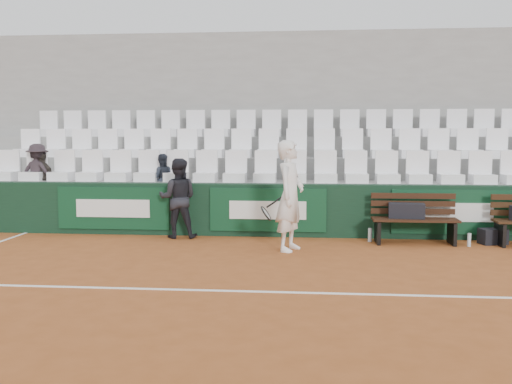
% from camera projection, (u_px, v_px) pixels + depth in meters
% --- Properties ---
extents(ground, '(80.00, 80.00, 0.00)m').
position_uv_depth(ground, '(262.00, 292.00, 7.00)').
color(ground, '#9A4E22').
rests_on(ground, ground).
extents(court_baseline, '(18.00, 0.06, 0.01)m').
position_uv_depth(court_baseline, '(262.00, 292.00, 7.00)').
color(court_baseline, white).
rests_on(court_baseline, ground).
extents(back_barrier, '(18.00, 0.34, 1.00)m').
position_uv_depth(back_barrier, '(282.00, 210.00, 10.90)').
color(back_barrier, black).
rests_on(back_barrier, ground).
extents(grandstand_tier_front, '(18.00, 0.95, 1.00)m').
position_uv_depth(grandstand_tier_front, '(280.00, 206.00, 11.53)').
color(grandstand_tier_front, gray).
rests_on(grandstand_tier_front, ground).
extents(grandstand_tier_mid, '(18.00, 0.95, 1.45)m').
position_uv_depth(grandstand_tier_mid, '(282.00, 191.00, 12.45)').
color(grandstand_tier_mid, gray).
rests_on(grandstand_tier_mid, ground).
extents(grandstand_tier_back, '(18.00, 0.95, 1.90)m').
position_uv_depth(grandstand_tier_back, '(284.00, 177.00, 13.37)').
color(grandstand_tier_back, '#959693').
rests_on(grandstand_tier_back, ground).
extents(grandstand_rear_wall, '(18.00, 0.30, 4.40)m').
position_uv_depth(grandstand_rear_wall, '(286.00, 124.00, 13.87)').
color(grandstand_rear_wall, gray).
rests_on(grandstand_rear_wall, ground).
extents(seat_row_front, '(11.90, 0.44, 0.63)m').
position_uv_depth(seat_row_front, '(280.00, 166.00, 11.28)').
color(seat_row_front, white).
rests_on(seat_row_front, grandstand_tier_front).
extents(seat_row_mid, '(11.90, 0.44, 0.63)m').
position_uv_depth(seat_row_mid, '(282.00, 143.00, 12.18)').
color(seat_row_mid, white).
rests_on(seat_row_mid, grandstand_tier_mid).
extents(seat_row_back, '(11.90, 0.44, 0.63)m').
position_uv_depth(seat_row_back, '(284.00, 123.00, 13.08)').
color(seat_row_back, white).
rests_on(seat_row_back, grandstand_tier_back).
extents(bench_left, '(1.50, 0.56, 0.45)m').
position_uv_depth(bench_left, '(415.00, 231.00, 10.14)').
color(bench_left, '#321A0F').
rests_on(bench_left, ground).
extents(sports_bag_left, '(0.65, 0.33, 0.27)m').
position_uv_depth(sports_bag_left, '(406.00, 211.00, 10.17)').
color(sports_bag_left, black).
rests_on(sports_bag_left, bench_left).
extents(sports_bag_ground, '(0.51, 0.39, 0.28)m').
position_uv_depth(sports_bag_ground, '(493.00, 236.00, 10.11)').
color(sports_bag_ground, black).
rests_on(sports_bag_ground, ground).
extents(water_bottle_near, '(0.07, 0.07, 0.25)m').
position_uv_depth(water_bottle_near, '(370.00, 235.00, 10.31)').
color(water_bottle_near, silver).
rests_on(water_bottle_near, ground).
extents(water_bottle_far, '(0.07, 0.07, 0.23)m').
position_uv_depth(water_bottle_far, '(469.00, 240.00, 9.88)').
color(water_bottle_far, silver).
rests_on(water_bottle_far, ground).
extents(tennis_player, '(0.81, 0.78, 1.84)m').
position_uv_depth(tennis_player, '(290.00, 196.00, 9.47)').
color(tennis_player, white).
rests_on(tennis_player, ground).
extents(ball_kid, '(0.78, 0.64, 1.50)m').
position_uv_depth(ball_kid, '(178.00, 198.00, 10.69)').
color(ball_kid, black).
rests_on(ball_kid, ground).
extents(spectator_a, '(0.85, 0.58, 1.21)m').
position_uv_depth(spectator_a, '(37.00, 151.00, 11.76)').
color(spectator_a, '#292126').
rests_on(spectator_a, grandstand_tier_front).
extents(spectator_b, '(0.65, 0.42, 1.03)m').
position_uv_depth(spectator_b, '(42.00, 155.00, 11.76)').
color(spectator_b, '#2E2925').
rests_on(spectator_b, grandstand_tier_front).
extents(spectator_c, '(0.58, 0.50, 1.00)m').
position_uv_depth(spectator_c, '(161.00, 156.00, 11.53)').
color(spectator_c, '#1E242E').
rests_on(spectator_c, grandstand_tier_front).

